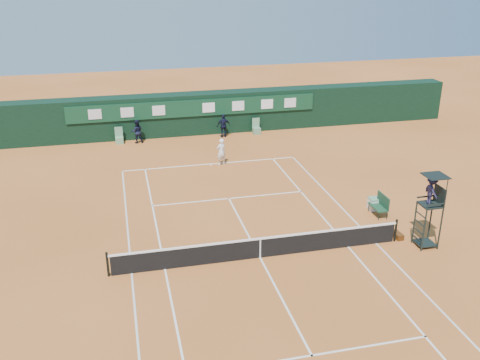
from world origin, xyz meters
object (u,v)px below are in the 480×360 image
Objects in this scene: umpire_chair at (431,196)px; player_bench at (380,204)px; tennis_net at (260,247)px; cooler at (374,204)px; player at (221,152)px.

umpire_chair is 3.89m from player_bench.
tennis_net reaches higher than cooler.
cooler is at bearing 88.40° from player_bench.
umpire_chair reaches higher than player_bench.
player is at bearing 86.80° from tennis_net.
umpire_chair is at bearing -83.22° from cooler.
cooler is at bearing 25.37° from tennis_net.
player is (-6.37, 8.30, 0.53)m from cooler.
cooler is (0.02, 0.65, -0.27)m from player_bench.
player is at bearing 125.38° from player_bench.
player reaches higher than cooler.
player is at bearing 119.07° from umpire_chair.
player is (-6.85, 12.32, -1.60)m from umpire_chair.
tennis_net is at bearing 65.88° from player.
umpire_chair is 1.99× the size of player.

